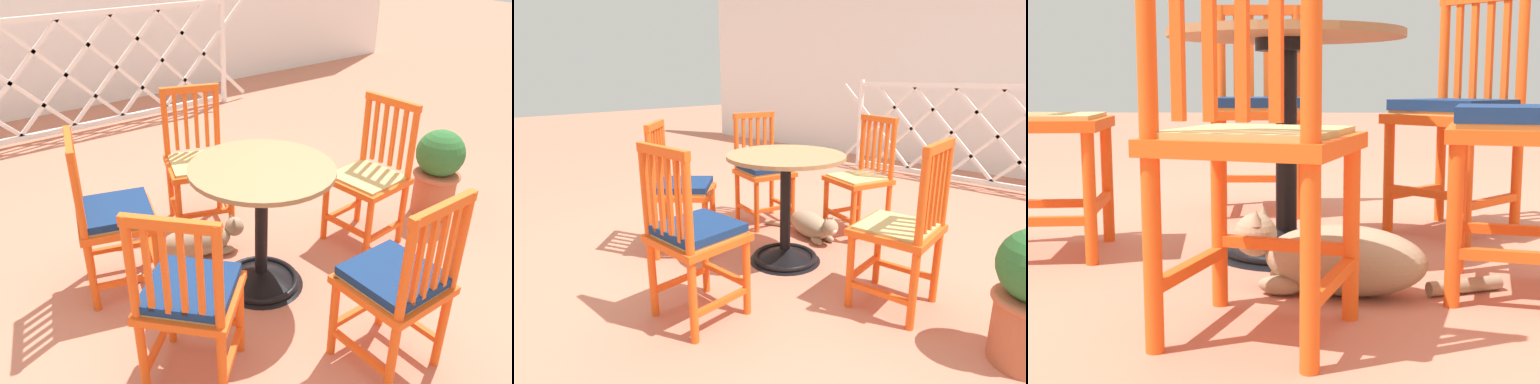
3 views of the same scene
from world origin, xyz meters
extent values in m
plane|color=#C6755B|center=(0.00, 0.00, 0.00)|extent=(24.00, 24.00, 0.00)
cube|color=white|center=(0.00, 3.88, 1.40)|extent=(10.00, 0.20, 2.80)
cylinder|color=white|center=(-1.19, 3.06, 0.58)|extent=(0.06, 0.06, 1.15)
cube|color=white|center=(0.27, 3.06, 0.06)|extent=(2.93, 0.04, 0.05)
cube|color=white|center=(0.27, 3.06, 1.09)|extent=(2.93, 0.04, 0.05)
cube|color=white|center=(-0.95, 3.06, 0.58)|extent=(1.04, 0.02, 1.04)
cube|color=white|center=(-0.46, 3.06, 0.58)|extent=(1.04, 0.02, 1.04)
cube|color=white|center=(0.03, 3.06, 0.58)|extent=(1.04, 0.02, 1.04)
cube|color=white|center=(0.52, 3.06, 0.58)|extent=(1.04, 0.02, 1.04)
cube|color=white|center=(-0.95, 3.06, 0.58)|extent=(1.04, 0.02, 1.04)
cube|color=white|center=(-0.46, 3.06, 0.58)|extent=(1.04, 0.02, 1.04)
cube|color=white|center=(0.03, 3.06, 0.58)|extent=(1.04, 0.02, 1.04)
cube|color=white|center=(0.52, 3.06, 0.58)|extent=(1.04, 0.02, 1.04)
cone|color=black|center=(0.12, 0.11, 0.05)|extent=(0.48, 0.48, 0.10)
torus|color=black|center=(0.12, 0.11, 0.03)|extent=(0.44, 0.44, 0.04)
cylinder|color=black|center=(0.12, 0.11, 0.37)|extent=(0.07, 0.07, 0.66)
cylinder|color=black|center=(0.12, 0.11, 0.68)|extent=(0.20, 0.20, 0.04)
cylinder|color=#9E754C|center=(0.12, 0.11, 0.72)|extent=(0.76, 0.76, 0.02)
cylinder|color=#EA5619|center=(0.29, 0.66, 0.23)|extent=(0.04, 0.04, 0.45)
cylinder|color=#EA5619|center=(-0.04, 0.77, 0.23)|extent=(0.04, 0.04, 0.45)
cylinder|color=#EA5619|center=(0.39, 0.99, 0.46)|extent=(0.04, 0.04, 0.91)
cylinder|color=#EA5619|center=(0.07, 1.09, 0.46)|extent=(0.04, 0.04, 0.91)
cube|color=#EA5619|center=(0.34, 0.83, 0.14)|extent=(0.13, 0.33, 0.03)
cube|color=#EA5619|center=(0.02, 0.93, 0.14)|extent=(0.13, 0.33, 0.03)
cube|color=#EA5619|center=(0.13, 0.72, 0.17)|extent=(0.33, 0.13, 0.03)
cube|color=#EA5619|center=(0.18, 0.88, 0.43)|extent=(0.50, 0.50, 0.04)
cube|color=tan|center=(0.18, 0.88, 0.45)|extent=(0.44, 0.44, 0.02)
cube|color=#EA5619|center=(0.33, 1.01, 0.68)|extent=(0.03, 0.03, 0.39)
cube|color=#EA5619|center=(0.26, 1.03, 0.68)|extent=(0.03, 0.03, 0.39)
cube|color=#EA5619|center=(0.20, 1.05, 0.68)|extent=(0.03, 0.03, 0.39)
cube|color=#EA5619|center=(0.13, 1.07, 0.68)|extent=(0.03, 0.03, 0.39)
cube|color=#EA5619|center=(0.23, 1.04, 0.89)|extent=(0.37, 0.15, 0.04)
cylinder|color=#EA5619|center=(-0.30, 0.67, 0.23)|extent=(0.04, 0.04, 0.45)
cylinder|color=#EA5619|center=(-0.39, 0.34, 0.23)|extent=(0.04, 0.04, 0.45)
cylinder|color=#EA5619|center=(-0.63, 0.76, 0.46)|extent=(0.04, 0.04, 0.91)
cylinder|color=#EA5619|center=(-0.72, 0.43, 0.46)|extent=(0.04, 0.04, 0.91)
cube|color=#EA5619|center=(-0.47, 0.71, 0.14)|extent=(0.34, 0.12, 0.03)
cube|color=#EA5619|center=(-0.56, 0.39, 0.14)|extent=(0.34, 0.12, 0.03)
cube|color=#EA5619|center=(-0.35, 0.50, 0.17)|extent=(0.12, 0.34, 0.03)
cube|color=#EA5619|center=(-0.51, 0.55, 0.43)|extent=(0.49, 0.49, 0.04)
cube|color=tan|center=(-0.51, 0.55, 0.45)|extent=(0.43, 0.43, 0.02)
cube|color=#EA5619|center=(-0.65, 0.69, 0.68)|extent=(0.03, 0.03, 0.39)
cube|color=#EA5619|center=(-0.67, 0.63, 0.68)|extent=(0.03, 0.03, 0.39)
cube|color=#EA5619|center=(-0.68, 0.56, 0.68)|extent=(0.03, 0.03, 0.39)
cube|color=#EA5619|center=(-0.70, 0.50, 0.68)|extent=(0.03, 0.03, 0.39)
cube|color=#EA5619|center=(-0.68, 0.59, 0.89)|extent=(0.13, 0.38, 0.04)
cube|color=navy|center=(-0.51, 0.55, 0.48)|extent=(0.44, 0.44, 0.04)
cylinder|color=#EA5619|center=(-0.50, -0.01, 0.23)|extent=(0.04, 0.04, 0.45)
cylinder|color=#EA5619|center=(-0.26, -0.25, 0.23)|extent=(0.04, 0.04, 0.45)
cylinder|color=#EA5619|center=(-0.75, -0.25, 0.46)|extent=(0.04, 0.04, 0.91)
cylinder|color=#EA5619|center=(-0.51, -0.49, 0.46)|extent=(0.04, 0.04, 0.91)
cube|color=#EA5619|center=(-0.62, -0.13, 0.14)|extent=(0.26, 0.26, 0.03)
cube|color=#EA5619|center=(-0.39, -0.37, 0.14)|extent=(0.26, 0.26, 0.03)
cube|color=#EA5619|center=(-0.38, -0.13, 0.17)|extent=(0.26, 0.26, 0.03)
cube|color=#EA5619|center=(-0.50, -0.25, 0.43)|extent=(0.57, 0.57, 0.04)
cube|color=tan|center=(-0.50, -0.25, 0.45)|extent=(0.49, 0.49, 0.02)
cube|color=#EA5619|center=(-0.70, -0.29, 0.68)|extent=(0.03, 0.03, 0.39)
cube|color=#EA5619|center=(-0.65, -0.34, 0.68)|extent=(0.03, 0.03, 0.39)
cube|color=#EA5619|center=(-0.60, -0.39, 0.68)|extent=(0.03, 0.03, 0.39)
cube|color=#EA5619|center=(-0.56, -0.44, 0.68)|extent=(0.03, 0.03, 0.39)
cube|color=#EA5619|center=(-0.63, -0.37, 0.89)|extent=(0.29, 0.30, 0.04)
cube|color=navy|center=(-0.50, -0.25, 0.48)|extent=(0.51, 0.51, 0.04)
cylinder|color=#EA5619|center=(0.08, -0.52, 0.23)|extent=(0.04, 0.04, 0.45)
cylinder|color=#EA5619|center=(0.42, -0.51, 0.23)|extent=(0.04, 0.04, 0.45)
cylinder|color=#EA5619|center=(0.08, -0.86, 0.46)|extent=(0.04, 0.04, 0.91)
cylinder|color=#EA5619|center=(0.42, -0.85, 0.46)|extent=(0.04, 0.04, 0.91)
cube|color=#EA5619|center=(0.08, -0.69, 0.14)|extent=(0.03, 0.34, 0.03)
cube|color=#EA5619|center=(0.42, -0.68, 0.14)|extent=(0.03, 0.34, 0.03)
cube|color=#EA5619|center=(0.25, -0.52, 0.17)|extent=(0.34, 0.03, 0.03)
cube|color=#EA5619|center=(0.25, -0.69, 0.43)|extent=(0.41, 0.41, 0.04)
cube|color=tan|center=(0.25, -0.69, 0.45)|extent=(0.36, 0.36, 0.02)
cube|color=#EA5619|center=(0.15, -0.86, 0.68)|extent=(0.02, 0.02, 0.39)
cube|color=#EA5619|center=(0.22, -0.86, 0.68)|extent=(0.02, 0.02, 0.39)
cube|color=#EA5619|center=(0.29, -0.86, 0.68)|extent=(0.02, 0.02, 0.39)
cube|color=#EA5619|center=(0.36, -0.86, 0.68)|extent=(0.02, 0.02, 0.39)
cube|color=#EA5619|center=(0.25, -0.86, 0.89)|extent=(0.38, 0.04, 0.04)
cube|color=navy|center=(0.25, -0.69, 0.48)|extent=(0.37, 0.37, 0.04)
cylinder|color=#EA5619|center=(0.76, -0.08, 0.23)|extent=(0.04, 0.04, 0.45)
cylinder|color=#EA5619|center=(0.73, 0.25, 0.23)|extent=(0.04, 0.04, 0.45)
cylinder|color=#EA5619|center=(1.10, -0.05, 0.46)|extent=(0.04, 0.04, 0.91)
cylinder|color=#EA5619|center=(1.07, 0.29, 0.46)|extent=(0.04, 0.04, 0.91)
cube|color=#EA5619|center=(0.93, -0.07, 0.14)|extent=(0.34, 0.06, 0.03)
cube|color=#EA5619|center=(0.90, 0.27, 0.14)|extent=(0.34, 0.06, 0.03)
cube|color=#EA5619|center=(0.75, 0.08, 0.17)|extent=(0.06, 0.34, 0.03)
cube|color=#EA5619|center=(0.91, 0.10, 0.43)|extent=(0.44, 0.44, 0.04)
cube|color=tan|center=(0.91, 0.10, 0.45)|extent=(0.38, 0.38, 0.02)
cube|color=#EA5619|center=(1.09, 0.02, 0.68)|extent=(0.02, 0.03, 0.39)
cube|color=#EA5619|center=(1.09, 0.08, 0.68)|extent=(0.02, 0.03, 0.39)
cube|color=#EA5619|center=(1.08, 0.15, 0.68)|extent=(0.02, 0.03, 0.39)
cube|color=#EA5619|center=(1.07, 0.22, 0.68)|extent=(0.02, 0.03, 0.39)
cube|color=#EA5619|center=(1.08, 0.12, 0.89)|extent=(0.07, 0.38, 0.04)
ellipsoid|color=#9E896B|center=(-0.04, 0.57, 0.10)|extent=(0.48, 0.31, 0.19)
ellipsoid|color=silver|center=(0.06, 0.54, 0.08)|extent=(0.21, 0.19, 0.14)
sphere|color=#9E896B|center=(0.20, 0.50, 0.15)|extent=(0.12, 0.12, 0.12)
ellipsoid|color=silver|center=(0.24, 0.49, 0.14)|extent=(0.06, 0.06, 0.04)
cone|color=#9E896B|center=(0.20, 0.54, 0.20)|extent=(0.04, 0.04, 0.04)
cone|color=#9E896B|center=(0.18, 0.48, 0.20)|extent=(0.04, 0.04, 0.04)
ellipsoid|color=#9E896B|center=(0.14, 0.58, 0.03)|extent=(0.13, 0.09, 0.05)
ellipsoid|color=#9E896B|center=(0.11, 0.47, 0.03)|extent=(0.13, 0.09, 0.05)
cylinder|color=#9E896B|center=(-0.36, 0.56, 0.02)|extent=(0.22, 0.11, 0.04)
camera|label=1|loc=(-1.28, -1.80, 1.83)|focal=36.22mm
camera|label=2|loc=(1.86, -1.82, 1.22)|focal=29.17mm
camera|label=3|loc=(0.11, 2.41, 0.56)|focal=49.73mm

